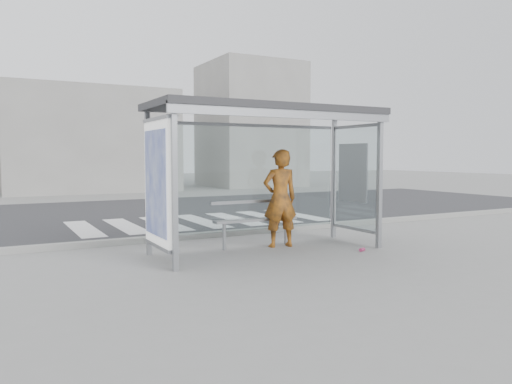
% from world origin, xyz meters
% --- Properties ---
extents(ground, '(80.00, 80.00, 0.00)m').
position_xyz_m(ground, '(0.00, 0.00, 0.00)').
color(ground, gray).
rests_on(ground, ground).
extents(road, '(30.00, 10.00, 0.01)m').
position_xyz_m(road, '(0.00, 7.00, 0.00)').
color(road, '#2B2C2E').
rests_on(road, ground).
extents(curb, '(30.00, 0.18, 0.12)m').
position_xyz_m(curb, '(0.00, 1.95, 0.06)').
color(curb, gray).
rests_on(curb, ground).
extents(crosswalk, '(6.55, 3.00, 0.00)m').
position_xyz_m(crosswalk, '(0.50, 4.50, 0.00)').
color(crosswalk, silver).
rests_on(crosswalk, ground).
extents(bus_shelter, '(4.25, 1.65, 2.62)m').
position_xyz_m(bus_shelter, '(-0.37, 0.06, 1.98)').
color(bus_shelter, gray).
rests_on(bus_shelter, ground).
extents(building_center, '(8.00, 5.00, 5.00)m').
position_xyz_m(building_center, '(0.00, 18.00, 2.50)').
color(building_center, gray).
rests_on(building_center, ground).
extents(building_right, '(5.00, 5.00, 7.00)m').
position_xyz_m(building_right, '(9.00, 18.00, 3.50)').
color(building_right, gray).
rests_on(building_right, ground).
extents(person, '(0.74, 0.54, 1.86)m').
position_xyz_m(person, '(0.43, 0.30, 0.93)').
color(person, orange).
rests_on(person, ground).
extents(bench, '(1.71, 0.30, 0.88)m').
position_xyz_m(bench, '(0.02, 0.52, 0.53)').
color(bench, gray).
rests_on(bench, ground).
extents(soda_can, '(0.13, 0.10, 0.07)m').
position_xyz_m(soda_can, '(1.51, -0.81, 0.03)').
color(soda_can, '#D73F7C').
rests_on(soda_can, ground).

